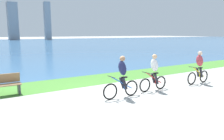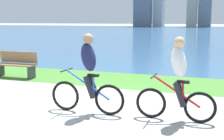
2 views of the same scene
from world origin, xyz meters
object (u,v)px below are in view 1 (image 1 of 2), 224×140
Objects in this scene: cyclist_lead at (122,77)px; cyclist_trailing at (154,72)px; cyclist_distant_rear at (199,67)px; bench_near_path at (1,85)px.

cyclist_trailing is at bearing 3.98° from cyclist_lead.
cyclist_trailing is 0.99× the size of cyclist_distant_rear.
cyclist_distant_rear is at bearing -0.87° from cyclist_lead.
cyclist_trailing is 1.11× the size of bench_near_path.
bench_near_path is (-4.05, 2.89, -0.39)m from cyclist_lead.
bench_near_path is at bearing 154.86° from cyclist_trailing.
cyclist_lead is 1.13× the size of bench_near_path.
cyclist_distant_rear is 9.32m from bench_near_path.
cyclist_trailing is at bearing -25.14° from bench_near_path.
cyclist_trailing is at bearing 176.07° from cyclist_distant_rear.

